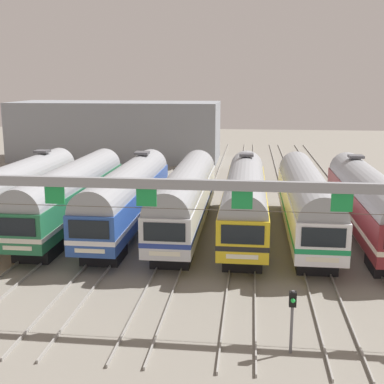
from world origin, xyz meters
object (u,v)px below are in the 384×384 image
Objects in this scene: commuter_train_orange at (17,191)px; commuter_train_green at (72,193)px; commuter_train_silver at (186,196)px; commuter_train_white at (306,199)px; commuter_train_blue at (128,194)px; commuter_train_maroon at (368,200)px; commuter_train_yellow at (245,197)px; yard_signal_mast at (292,310)px; catenary_gantry at (147,202)px.

commuter_train_orange is 1.00× the size of commuter_train_green.
commuter_train_silver is 1.00× the size of commuter_train_white.
commuter_train_green is at bearing -179.94° from commuter_train_blue.
commuter_train_silver is at bearing -179.98° from commuter_train_maroon.
commuter_train_yellow and commuter_train_maroon have the same top height.
commuter_train_yellow is at bearing 0.00° from commuter_train_orange.
commuter_train_yellow is (8.35, 0.00, 0.00)m from commuter_train_blue.
commuter_train_silver is at bearing 0.00° from commuter_train_green.
commuter_train_white is at bearing 0.00° from commuter_train_green.
commuter_train_yellow is at bearing 0.06° from commuter_train_silver.
commuter_train_white is at bearing -0.02° from commuter_train_blue.
commuter_train_silver is at bearing -0.06° from commuter_train_blue.
commuter_train_maroon is (12.53, 0.00, 0.00)m from commuter_train_silver.
commuter_train_silver is 17.25m from yard_signal_mast.
commuter_train_green is 16.70m from commuter_train_white.
commuter_train_maroon is (25.05, 0.00, 0.00)m from commuter_train_orange.
catenary_gantry is 11.44× the size of yard_signal_mast.
commuter_train_green is at bearing 180.00° from commuter_train_white.
commuter_train_maroon is 6.82× the size of yard_signal_mast.
commuter_train_silver is at bearing 90.00° from catenary_gantry.
catenary_gantry is at bearing -72.81° from commuter_train_blue.
yard_signal_mast is (-6.26, -16.05, -0.83)m from commuter_train_maroon.
yard_signal_mast is at bearing -40.51° from commuter_train_orange.
commuter_train_blue is at bearing 0.06° from commuter_train_green.
commuter_train_green and commuter_train_white have the same top height.
catenary_gantry is (-12.53, -13.50, 2.75)m from commuter_train_maroon.
commuter_train_maroon reaches higher than yard_signal_mast.
commuter_train_green is 1.00× the size of commuter_train_silver.
commuter_train_orange is 4.18m from commuter_train_green.
commuter_train_silver is (8.35, 0.00, 0.00)m from commuter_train_green.
commuter_train_maroon is at bearing 0.00° from commuter_train_orange.
commuter_train_orange and commuter_train_maroon have the same top height.
commuter_train_maroon is (8.35, 0.00, 0.00)m from commuter_train_yellow.
commuter_train_blue is 4.18m from commuter_train_silver.
commuter_train_maroon is 0.60× the size of catenary_gantry.
commuter_train_white is at bearing 58.25° from catenary_gantry.
commuter_train_maroon is 18.62m from catenary_gantry.
commuter_train_blue is (8.35, 0.00, 0.00)m from commuter_train_orange.
commuter_train_white is (16.70, 0.00, 0.00)m from commuter_train_green.
commuter_train_orange is 1.00× the size of commuter_train_white.
yard_signal_mast is at bearing -97.41° from commuter_train_white.
yard_signal_mast is (18.79, -16.05, -0.83)m from commuter_train_orange.
commuter_train_blue reaches higher than commuter_train_green.
commuter_train_white is at bearing -0.06° from commuter_train_yellow.
commuter_train_green is at bearing -179.98° from commuter_train_yellow.
catenary_gantry reaches higher than commuter_train_blue.
commuter_train_blue is at bearing 180.00° from commuter_train_maroon.
catenary_gantry is (4.18, -13.50, 2.75)m from commuter_train_blue.
commuter_train_green is 1.00× the size of commuter_train_white.
commuter_train_green is at bearing 121.75° from catenary_gantry.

